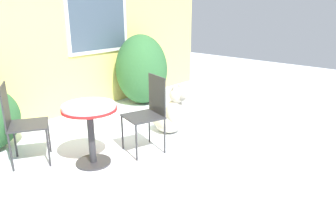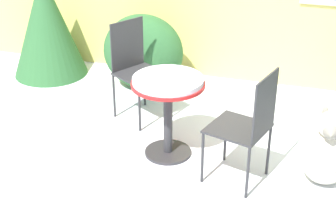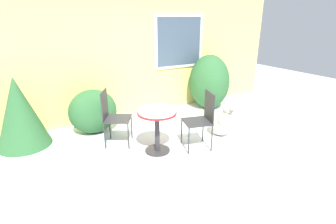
% 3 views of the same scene
% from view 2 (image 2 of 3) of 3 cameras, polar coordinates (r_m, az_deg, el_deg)
% --- Properties ---
extents(ground_plane, '(16.00, 16.00, 0.00)m').
position_cam_2_polar(ground_plane, '(4.51, 3.82, -7.16)').
color(ground_plane, silver).
extents(shrub_left, '(0.94, 0.72, 0.88)m').
position_cam_2_polar(shrub_left, '(5.99, -2.78, 6.67)').
color(shrub_left, '#2D6033').
rests_on(shrub_left, ground_plane).
extents(evergreen_bush, '(0.90, 0.90, 1.27)m').
position_cam_2_polar(evergreen_bush, '(6.48, -13.31, 9.41)').
color(evergreen_bush, '#2D6033').
rests_on(evergreen_bush, ground_plane).
extents(patio_table, '(0.65, 0.65, 0.77)m').
position_cam_2_polar(patio_table, '(4.53, -0.00, 1.88)').
color(patio_table, '#2D2D30').
rests_on(patio_table, ground_plane).
extents(patio_chair_near_table, '(0.62, 0.62, 1.01)m').
position_cam_2_polar(patio_chair_near_table, '(5.28, -3.57, 5.16)').
color(patio_chair_near_table, '#2D2D30').
rests_on(patio_chair_near_table, ground_plane).
extents(patio_chair_far_side, '(0.56, 0.56, 1.01)m').
position_cam_2_polar(patio_chair_far_side, '(4.20, 8.86, -1.25)').
color(patio_chair_far_side, '#2D2D30').
rests_on(patio_chair_far_side, ground_plane).
extents(dog, '(0.40, 0.68, 0.76)m').
position_cam_2_polar(dog, '(4.47, 17.13, -4.49)').
color(dog, beige).
rests_on(dog, ground_plane).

